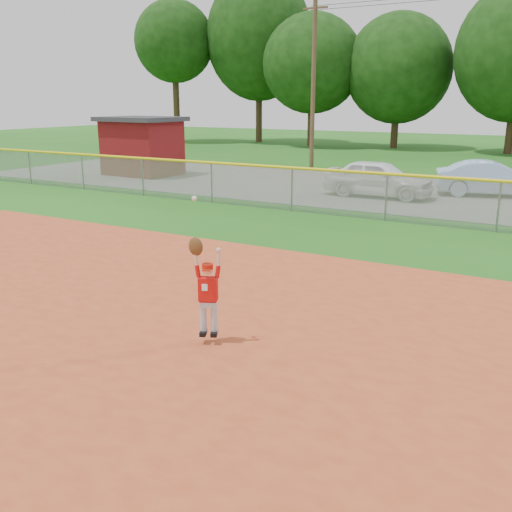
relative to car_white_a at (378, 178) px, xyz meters
The scene contains 9 objects.
ground 14.40m from the car_white_a, 83.46° to the right, with size 120.00×120.00×0.00m, color #1D5914.
clay_infield 17.38m from the car_white_a, 84.59° to the right, with size 24.00×16.00×0.04m, color #AA3E1E.
parking_strip 2.49m from the car_white_a, 46.37° to the left, with size 44.00×10.00×0.03m, color slate.
car_white_a is the anchor object (origin of this frame).
car_blue 4.53m from the car_white_a, 31.99° to the left, with size 1.46×4.19×1.38m, color #9BC0E7.
utility_shed 12.69m from the car_white_a, behind, with size 4.07×3.26×2.92m.
outfield_fence 4.59m from the car_white_a, 69.07° to the right, with size 40.06×0.10×1.55m.
power_lines 9.05m from the car_white_a, 71.13° to the left, with size 19.40×0.24×9.00m.
ballplayer 15.18m from the car_white_a, 82.02° to the right, with size 0.51×0.31×2.21m.
Camera 1 is at (5.27, -7.63, 3.76)m, focal length 40.00 mm.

